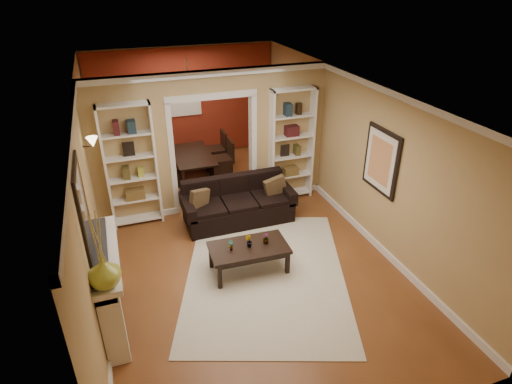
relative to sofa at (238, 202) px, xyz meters
name	(u,v)px	position (x,y,z in m)	size (l,w,h in m)	color
floor	(233,235)	(-0.25, -0.45, -0.41)	(8.00, 8.00, 0.00)	brown
ceiling	(228,86)	(-0.25, -0.45, 2.29)	(8.00, 8.00, 0.00)	white
wall_back	(185,103)	(-0.25, 3.55, 0.94)	(8.00, 8.00, 0.00)	tan
wall_front	(359,343)	(-0.25, -4.45, 0.94)	(8.00, 8.00, 0.00)	tan
wall_left	(88,187)	(-2.50, -0.45, 0.94)	(8.00, 8.00, 0.00)	tan
wall_right	(350,150)	(2.00, -0.45, 0.94)	(8.00, 8.00, 0.00)	tan
partition_wall	(213,142)	(-0.25, 0.75, 0.94)	(4.50, 0.15, 2.70)	tan
red_back_panel	(185,105)	(-0.25, 3.52, 0.91)	(4.44, 0.04, 2.64)	maroon
dining_window	(184,96)	(-0.25, 3.48, 1.14)	(0.78, 0.03, 0.98)	#8CA5CC
area_rug	(265,273)	(-0.08, -1.68, -0.40)	(2.44, 3.41, 0.01)	beige
sofa	(238,202)	(0.00, 0.00, 0.00)	(2.07, 0.90, 0.81)	black
pillow_left	(199,200)	(-0.74, -0.02, 0.18)	(0.39, 0.11, 0.39)	brown
pillow_right	(275,187)	(0.74, -0.02, 0.19)	(0.41, 0.12, 0.41)	brown
coffee_table	(249,258)	(-0.30, -1.51, -0.18)	(1.21, 0.66, 0.46)	black
plant_left	(231,245)	(-0.58, -1.51, 0.14)	(0.09, 0.06, 0.18)	#336626
plant_center	(249,241)	(-0.30, -1.51, 0.15)	(0.11, 0.09, 0.20)	#336626
plant_right	(266,238)	(-0.02, -1.51, 0.14)	(0.10, 0.10, 0.17)	#336626
bookshelf_left	(131,167)	(-1.80, 0.58, 0.74)	(0.90, 0.30, 2.30)	white
bookshelf_right	(291,145)	(1.30, 0.58, 0.74)	(0.90, 0.30, 2.30)	white
fireplace	(112,287)	(-2.34, -1.95, 0.17)	(0.32, 1.70, 1.16)	white
vase	(104,272)	(-2.34, -2.65, 0.94)	(0.36, 0.36, 0.38)	#A0AE38
mirror	(83,208)	(-2.48, -1.95, 1.39)	(0.03, 0.95, 1.10)	silver
wall_sconce	(89,144)	(-2.40, 0.10, 1.42)	(0.18, 0.18, 0.22)	#FFE0A5
framed_art	(381,161)	(1.96, -1.45, 1.14)	(0.04, 0.85, 1.05)	black
dining_table	(194,165)	(-0.37, 2.23, -0.14)	(0.86, 1.53, 0.54)	black
dining_chair_nw	(172,168)	(-0.92, 1.93, 0.01)	(0.41, 0.41, 0.83)	black
dining_chair_ne	(220,159)	(0.18, 1.93, 0.05)	(0.45, 0.45, 0.91)	black
dining_chair_sw	(167,155)	(-0.92, 2.53, 0.07)	(0.47, 0.47, 0.95)	black
dining_chair_se	(214,150)	(0.18, 2.53, 0.05)	(0.45, 0.45, 0.92)	black
chandelier	(194,88)	(-0.25, 2.25, 1.61)	(0.50, 0.50, 0.30)	#302215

